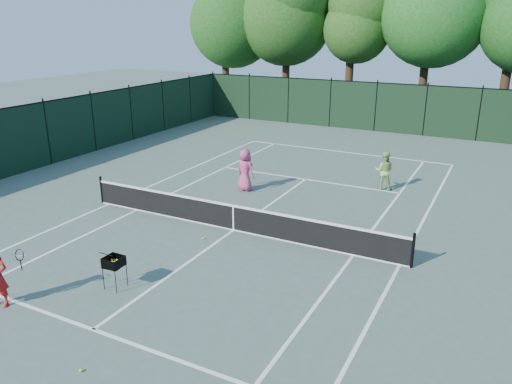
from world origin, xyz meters
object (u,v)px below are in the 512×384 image
at_px(loose_ball_near_cart, 81,370).
at_px(loose_ball_midcourt, 203,238).
at_px(player_pink, 245,170).
at_px(ball_hopper, 114,262).
at_px(player_green, 384,171).

relative_size(loose_ball_near_cart, loose_ball_midcourt, 1.00).
distance_m(player_pink, loose_ball_midcourt, 5.15).
height_order(ball_hopper, loose_ball_near_cart, ball_hopper).
height_order(player_pink, player_green, player_pink).
height_order(player_green, ball_hopper, player_green).
xyz_separation_m(player_pink, loose_ball_midcourt, (1.16, -4.95, -0.83)).
xyz_separation_m(player_green, loose_ball_near_cart, (-2.52, -14.18, -0.77)).
relative_size(player_pink, player_green, 1.08).
height_order(player_pink, loose_ball_midcourt, player_pink).
bearing_deg(player_pink, player_green, -135.06).
xyz_separation_m(player_pink, loose_ball_near_cart, (2.50, -11.45, -0.83)).
height_order(player_pink, ball_hopper, player_pink).
relative_size(player_green, loose_ball_near_cart, 23.54).
bearing_deg(player_green, ball_hopper, 59.55).
bearing_deg(player_pink, loose_ball_midcourt, 119.52).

